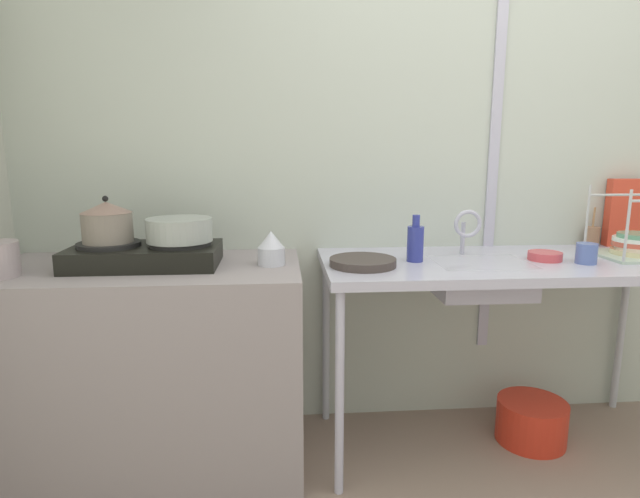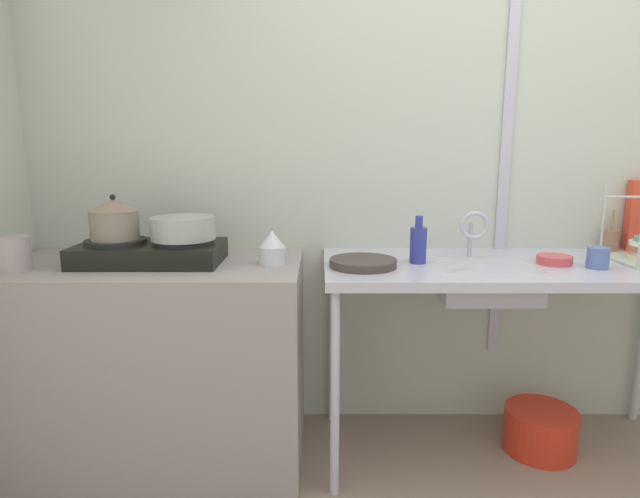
{
  "view_description": "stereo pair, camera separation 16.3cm",
  "coord_description": "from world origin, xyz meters",
  "px_view_note": "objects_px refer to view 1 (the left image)",
  "views": [
    {
      "loc": [
        -1.01,
        -1.03,
        1.36
      ],
      "look_at": [
        -0.85,
        1.09,
        0.94
      ],
      "focal_mm": 28.71,
      "sensor_mm": 36.0,
      "label": 1
    },
    {
      "loc": [
        -0.85,
        -1.03,
        1.36
      ],
      "look_at": [
        -0.85,
        1.09,
        0.94
      ],
      "focal_mm": 28.71,
      "sensor_mm": 36.0,
      "label": 2
    }
  ],
  "objects_px": {
    "bucket_on_floor": "(531,421)",
    "stove": "(145,255)",
    "frying_pan": "(363,262)",
    "small_bowl_on_drainboard": "(545,256)",
    "cereal_box": "(626,213)",
    "pot_on_right_burner": "(179,230)",
    "dish_rack": "(638,246)",
    "faucet": "(467,226)",
    "utensil_jar": "(592,236)",
    "cup_by_rack": "(586,253)",
    "percolator": "(271,248)",
    "sink_basin": "(480,278)",
    "bottle_by_sink": "(415,243)",
    "pot_on_left_burner": "(107,222)"
  },
  "relations": [
    {
      "from": "pot_on_right_burner",
      "to": "small_bowl_on_drainboard",
      "type": "distance_m",
      "value": 1.57
    },
    {
      "from": "faucet",
      "to": "cup_by_rack",
      "type": "relative_size",
      "value": 2.44
    },
    {
      "from": "stove",
      "to": "bottle_by_sink",
      "type": "height_order",
      "value": "bottle_by_sink"
    },
    {
      "from": "utensil_jar",
      "to": "cup_by_rack",
      "type": "bearing_deg",
      "value": -124.56
    },
    {
      "from": "bucket_on_floor",
      "to": "pot_on_right_burner",
      "type": "bearing_deg",
      "value": -179.72
    },
    {
      "from": "dish_rack",
      "to": "cereal_box",
      "type": "relative_size",
      "value": 1.03
    },
    {
      "from": "sink_basin",
      "to": "cereal_box",
      "type": "height_order",
      "value": "cereal_box"
    },
    {
      "from": "stove",
      "to": "frying_pan",
      "type": "height_order",
      "value": "stove"
    },
    {
      "from": "small_bowl_on_drainboard",
      "to": "cereal_box",
      "type": "relative_size",
      "value": 0.43
    },
    {
      "from": "pot_on_left_burner",
      "to": "dish_rack",
      "type": "relative_size",
      "value": 0.59
    },
    {
      "from": "frying_pan",
      "to": "bucket_on_floor",
      "type": "height_order",
      "value": "frying_pan"
    },
    {
      "from": "bucket_on_floor",
      "to": "stove",
      "type": "bearing_deg",
      "value": -179.75
    },
    {
      "from": "cup_by_rack",
      "to": "bucket_on_floor",
      "type": "bearing_deg",
      "value": 138.15
    },
    {
      "from": "pot_on_right_burner",
      "to": "faucet",
      "type": "relative_size",
      "value": 1.26
    },
    {
      "from": "small_bowl_on_drainboard",
      "to": "bucket_on_floor",
      "type": "height_order",
      "value": "small_bowl_on_drainboard"
    },
    {
      "from": "cup_by_rack",
      "to": "dish_rack",
      "type": "bearing_deg",
      "value": 20.03
    },
    {
      "from": "cereal_box",
      "to": "utensil_jar",
      "type": "height_order",
      "value": "cereal_box"
    },
    {
      "from": "faucet",
      "to": "utensil_jar",
      "type": "xyz_separation_m",
      "value": [
        0.71,
        0.18,
        -0.09
      ]
    },
    {
      "from": "percolator",
      "to": "frying_pan",
      "type": "height_order",
      "value": "percolator"
    },
    {
      "from": "stove",
      "to": "cup_by_rack",
      "type": "bearing_deg",
      "value": -3.1
    },
    {
      "from": "pot_on_right_burner",
      "to": "cup_by_rack",
      "type": "bearing_deg",
      "value": -3.36
    },
    {
      "from": "pot_on_left_burner",
      "to": "bottle_by_sink",
      "type": "bearing_deg",
      "value": 0.06
    },
    {
      "from": "pot_on_right_burner",
      "to": "cereal_box",
      "type": "height_order",
      "value": "cereal_box"
    },
    {
      "from": "dish_rack",
      "to": "small_bowl_on_drainboard",
      "type": "height_order",
      "value": "dish_rack"
    },
    {
      "from": "cup_by_rack",
      "to": "cereal_box",
      "type": "bearing_deg",
      "value": 41.81
    },
    {
      "from": "cereal_box",
      "to": "percolator",
      "type": "bearing_deg",
      "value": -163.93
    },
    {
      "from": "faucet",
      "to": "cereal_box",
      "type": "height_order",
      "value": "cereal_box"
    },
    {
      "from": "percolator",
      "to": "frying_pan",
      "type": "distance_m",
      "value": 0.38
    },
    {
      "from": "pot_on_right_burner",
      "to": "dish_rack",
      "type": "distance_m",
      "value": 2.02
    },
    {
      "from": "faucet",
      "to": "bottle_by_sink",
      "type": "xyz_separation_m",
      "value": [
        -0.26,
        -0.09,
        -0.05
      ]
    },
    {
      "from": "percolator",
      "to": "dish_rack",
      "type": "xyz_separation_m",
      "value": [
        1.64,
        0.03,
        -0.02
      ]
    },
    {
      "from": "cup_by_rack",
      "to": "bottle_by_sink",
      "type": "relative_size",
      "value": 0.43
    },
    {
      "from": "frying_pan",
      "to": "cereal_box",
      "type": "bearing_deg",
      "value": 14.41
    },
    {
      "from": "dish_rack",
      "to": "small_bowl_on_drainboard",
      "type": "xyz_separation_m",
      "value": [
        -0.45,
        -0.03,
        -0.03
      ]
    },
    {
      "from": "stove",
      "to": "frying_pan",
      "type": "xyz_separation_m",
      "value": [
        0.9,
        -0.07,
        -0.03
      ]
    },
    {
      "from": "percolator",
      "to": "cereal_box",
      "type": "xyz_separation_m",
      "value": [
        1.75,
        0.3,
        0.1
      ]
    },
    {
      "from": "frying_pan",
      "to": "cereal_box",
      "type": "distance_m",
      "value": 1.43
    },
    {
      "from": "small_bowl_on_drainboard",
      "to": "pot_on_left_burner",
      "type": "bearing_deg",
      "value": 179.41
    },
    {
      "from": "pot_on_right_burner",
      "to": "utensil_jar",
      "type": "xyz_separation_m",
      "value": [
        1.96,
        0.28,
        -0.1
      ]
    },
    {
      "from": "small_bowl_on_drainboard",
      "to": "bucket_on_floor",
      "type": "bearing_deg",
      "value": 57.17
    },
    {
      "from": "frying_pan",
      "to": "small_bowl_on_drainboard",
      "type": "height_order",
      "value": "small_bowl_on_drainboard"
    },
    {
      "from": "dish_rack",
      "to": "frying_pan",
      "type": "bearing_deg",
      "value": -176.09
    },
    {
      "from": "percolator",
      "to": "frying_pan",
      "type": "xyz_separation_m",
      "value": [
        0.38,
        -0.05,
        -0.05
      ]
    },
    {
      "from": "stove",
      "to": "percolator",
      "type": "relative_size",
      "value": 4.18
    },
    {
      "from": "sink_basin",
      "to": "small_bowl_on_drainboard",
      "type": "xyz_separation_m",
      "value": [
        0.29,
        0.02,
        0.09
      ]
    },
    {
      "from": "bottle_by_sink",
      "to": "utensil_jar",
      "type": "height_order",
      "value": "bottle_by_sink"
    },
    {
      "from": "pot_on_left_burner",
      "to": "frying_pan",
      "type": "relative_size",
      "value": 0.73
    },
    {
      "from": "faucet",
      "to": "frying_pan",
      "type": "relative_size",
      "value": 0.77
    },
    {
      "from": "frying_pan",
      "to": "cup_by_rack",
      "type": "distance_m",
      "value": 0.95
    },
    {
      "from": "stove",
      "to": "cereal_box",
      "type": "bearing_deg",
      "value": 7.04
    }
  ]
}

